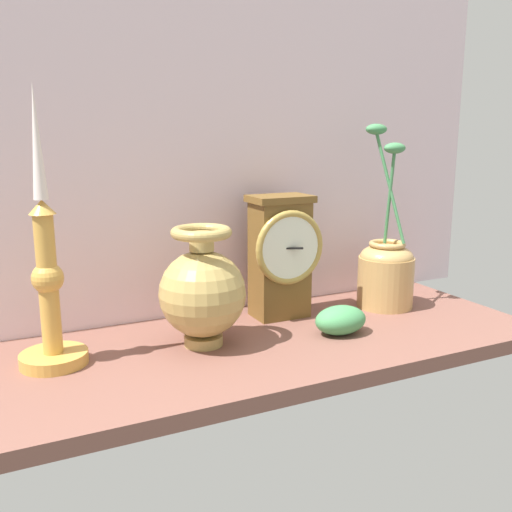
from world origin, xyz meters
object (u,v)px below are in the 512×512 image
(candlestick_tall_left, at_px, (48,288))
(brass_vase_jar, at_px, (386,269))
(mantel_clock, at_px, (281,255))
(brass_vase_bulbous, at_px, (202,291))

(candlestick_tall_left, relative_size, brass_vase_jar, 1.15)
(mantel_clock, bearing_deg, candlestick_tall_left, -172.85)
(mantel_clock, xyz_separation_m, candlestick_tall_left, (-0.40, -0.05, -0.00))
(candlestick_tall_left, distance_m, brass_vase_bulbous, 0.22)
(mantel_clock, height_order, candlestick_tall_left, candlestick_tall_left)
(mantel_clock, bearing_deg, brass_vase_jar, -8.83)
(candlestick_tall_left, bearing_deg, brass_vase_jar, 1.65)
(brass_vase_jar, bearing_deg, brass_vase_bulbous, -174.18)
(candlestick_tall_left, distance_m, brass_vase_jar, 0.61)
(mantel_clock, relative_size, brass_vase_jar, 0.64)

